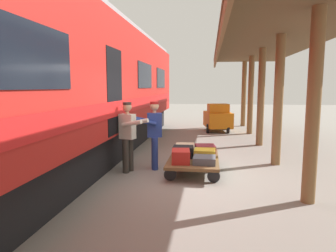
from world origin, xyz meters
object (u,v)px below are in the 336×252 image
suitcase_yellow_case (205,153)px  suitcase_slate_roller (204,160)px  suitcase_burgundy_valise (205,149)px  train_car (55,87)px  suitcase_black_hardshell (183,152)px  suitcase_red_plastic (181,156)px  luggage_cart (194,159)px  baggage_tug (218,118)px  suitcase_cream_canvas (185,148)px  porter_by_door (128,134)px  porter_in_overalls (154,133)px

suitcase_yellow_case → suitcase_slate_roller: bearing=90.0°
suitcase_burgundy_valise → train_car: bearing=15.2°
train_car → suitcase_black_hardshell: train_car is taller
suitcase_red_plastic → luggage_cart: bearing=-114.9°
suitcase_red_plastic → baggage_tug: baggage_tug is taller
suitcase_burgundy_valise → suitcase_black_hardshell: size_ratio=1.02×
suitcase_black_hardshell → suitcase_slate_roller: bearing=132.8°
train_car → suitcase_cream_canvas: bearing=-162.3°
suitcase_cream_canvas → porter_by_door: porter_by_door is taller
porter_by_door → suitcase_slate_roller: bearing=171.0°
suitcase_black_hardshell → porter_by_door: (1.30, 0.29, 0.45)m
luggage_cart → suitcase_red_plastic: (0.27, 0.58, 0.20)m
suitcase_red_plastic → porter_in_overalls: porter_in_overalls is taller
suitcase_burgundy_valise → suitcase_black_hardshell: bearing=47.2°
suitcase_red_plastic → porter_in_overalls: bearing=-41.2°
suitcase_black_hardshell → baggage_tug: size_ratio=0.26×
baggage_tug → suitcase_cream_canvas: bearing=80.8°
suitcase_slate_roller → suitcase_red_plastic: size_ratio=0.97×
porter_by_door → baggage_tug: 7.55m
luggage_cart → suitcase_yellow_case: suitcase_yellow_case is taller
suitcase_black_hardshell → porter_by_door: porter_by_door is taller
suitcase_yellow_case → suitcase_slate_roller: (0.00, 0.58, -0.02)m
suitcase_cream_canvas → baggage_tug: size_ratio=0.30×
suitcase_cream_canvas → porter_in_overalls: (0.74, 0.51, 0.47)m
train_car → porter_in_overalls: bearing=-168.4°
porter_in_overalls → porter_by_door: same height
train_car → baggage_tug: (-4.09, -7.29, -1.43)m
luggage_cart → suitcase_cream_canvas: bearing=-65.1°
suitcase_cream_canvas → baggage_tug: 6.40m
luggage_cart → suitcase_black_hardshell: size_ratio=4.29×
luggage_cart → suitcase_cream_canvas: size_ratio=3.78×
suitcase_burgundy_valise → suitcase_black_hardshell: (0.54, 0.58, 0.03)m
suitcase_burgundy_valise → porter_in_overalls: porter_in_overalls is taller
suitcase_cream_canvas → suitcase_red_plastic: (-0.00, 1.16, 0.04)m
suitcase_black_hardshell → porter_by_door: 1.41m
train_car → suitcase_burgundy_valise: 4.07m
train_car → baggage_tug: train_car is taller
suitcase_burgundy_valise → suitcase_slate_roller: (-0.00, 1.16, -0.02)m
suitcase_red_plastic → suitcase_black_hardshell: bearing=-90.0°
train_car → suitcase_slate_roller: (-3.61, 0.18, -1.63)m
porter_by_door → baggage_tug: size_ratio=0.91×
suitcase_cream_canvas → baggage_tug: baggage_tug is taller
suitcase_slate_roller → suitcase_burgundy_valise: bearing=-90.0°
suitcase_yellow_case → suitcase_burgundy_valise: bearing=-90.0°
porter_in_overalls → baggage_tug: porter_in_overalls is taller
porter_by_door → suitcase_burgundy_valise: bearing=-154.8°
porter_by_door → porter_in_overalls: bearing=-147.1°
train_car → suitcase_black_hardshell: bearing=-172.5°
suitcase_slate_roller → porter_in_overalls: (1.28, -0.65, 0.50)m
train_car → suitcase_cream_canvas: size_ratio=34.48×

